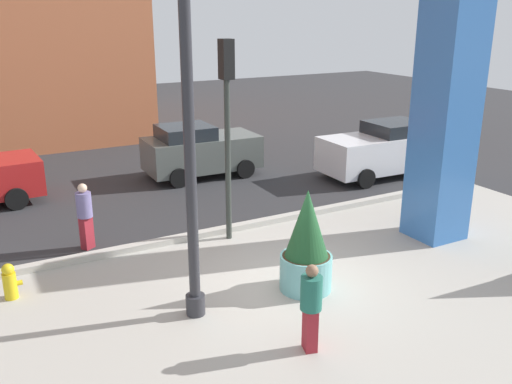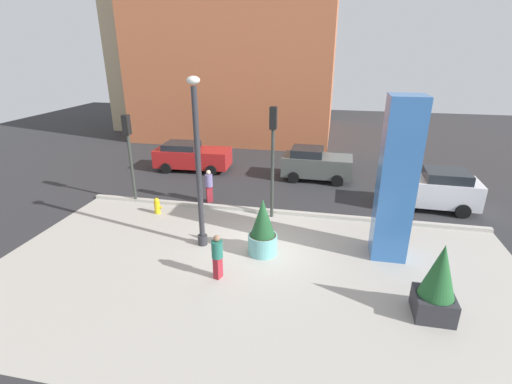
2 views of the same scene
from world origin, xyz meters
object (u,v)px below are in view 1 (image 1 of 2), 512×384
object	(u,v)px
lamp_post	(190,159)
pedestrian_on_sidewalk	(311,304)
art_pillar_blue	(444,125)
traffic_light_far_side	(227,109)
pedestrian_crossing	(85,213)
car_far_lane	(200,150)
potted_plant_mid_plaza	(307,245)
fire_hydrant	(10,282)
car_passing_lane	(382,150)

from	to	relation	value
lamp_post	pedestrian_on_sidewalk	xyz separation A→B (m)	(1.23, -1.98, -2.15)
art_pillar_blue	pedestrian_on_sidewalk	size ratio (longest dim) A/B	3.64
traffic_light_far_side	pedestrian_crossing	size ratio (longest dim) A/B	2.98
art_pillar_blue	car_far_lane	size ratio (longest dim) A/B	1.46
art_pillar_blue	potted_plant_mid_plaza	world-z (taller)	art_pillar_blue
fire_hydrant	pedestrian_on_sidewalk	bearing A→B (deg)	-45.68
pedestrian_on_sidewalk	pedestrian_crossing	distance (m)	6.49
car_passing_lane	pedestrian_crossing	bearing A→B (deg)	-171.94
potted_plant_mid_plaza	car_far_lane	bearing A→B (deg)	80.81
art_pillar_blue	pedestrian_crossing	world-z (taller)	art_pillar_blue
car_passing_lane	fire_hydrant	bearing A→B (deg)	-165.14
lamp_post	pedestrian_on_sidewalk	world-z (taller)	lamp_post
traffic_light_far_side	art_pillar_blue	bearing A→B (deg)	-26.84
traffic_light_far_side	pedestrian_on_sidewalk	size ratio (longest dim) A/B	3.09
art_pillar_blue	fire_hydrant	size ratio (longest dim) A/B	7.57
lamp_post	car_far_lane	size ratio (longest dim) A/B	1.60
art_pillar_blue	traffic_light_far_side	xyz separation A→B (m)	(-4.62, 2.34, 0.41)
art_pillar_blue	car_passing_lane	distance (m)	5.77
lamp_post	art_pillar_blue	xyz separation A→B (m)	(6.78, 0.68, -0.18)
art_pillar_blue	pedestrian_crossing	distance (m)	8.78
traffic_light_far_side	pedestrian_on_sidewalk	distance (m)	5.62
car_far_lane	car_passing_lane	bearing A→B (deg)	-28.44
lamp_post	car_far_lane	world-z (taller)	lamp_post
potted_plant_mid_plaza	pedestrian_crossing	size ratio (longest dim) A/B	1.32
lamp_post	potted_plant_mid_plaza	distance (m)	3.12
fire_hydrant	car_passing_lane	distance (m)	12.63
pedestrian_on_sidewalk	pedestrian_crossing	xyz separation A→B (m)	(-2.30, 6.07, 0.04)
car_passing_lane	pedestrian_crossing	world-z (taller)	car_passing_lane
fire_hydrant	pedestrian_crossing	distance (m)	2.64
art_pillar_blue	car_passing_lane	bearing A→B (deg)	63.20
art_pillar_blue	traffic_light_far_side	distance (m)	5.19
car_far_lane	pedestrian_crossing	bearing A→B (deg)	-137.50
car_passing_lane	pedestrian_on_sidewalk	bearing A→B (deg)	-136.79
lamp_post	car_far_lane	distance (m)	9.54
potted_plant_mid_plaza	lamp_post	bearing A→B (deg)	176.26
potted_plant_mid_plaza	fire_hydrant	distance (m)	5.89
potted_plant_mid_plaza	traffic_light_far_side	size ratio (longest dim) A/B	0.44
traffic_light_far_side	pedestrian_on_sidewalk	xyz separation A→B (m)	(-0.94, -5.00, -2.38)
art_pillar_blue	pedestrian_on_sidewalk	xyz separation A→B (m)	(-5.56, -2.66, -1.98)
pedestrian_on_sidewalk	lamp_post	bearing A→B (deg)	121.72
art_pillar_blue	potted_plant_mid_plaza	xyz separation A→B (m)	(-4.43, -0.83, -1.87)
lamp_post	traffic_light_far_side	xyz separation A→B (m)	(2.17, 3.02, 0.23)
art_pillar_blue	fire_hydrant	distance (m)	10.18
fire_hydrant	pedestrian_crossing	xyz separation A→B (m)	(1.88, 1.78, 0.53)
potted_plant_mid_plaza	car_far_lane	xyz separation A→B (m)	(1.40, 8.66, -0.07)
car_far_lane	pedestrian_crossing	size ratio (longest dim) A/B	2.39
car_passing_lane	pedestrian_crossing	distance (m)	10.42
potted_plant_mid_plaza	traffic_light_far_side	xyz separation A→B (m)	(-0.19, 3.17, 2.27)
art_pillar_blue	fire_hydrant	xyz separation A→B (m)	(-9.74, 1.62, -2.47)
art_pillar_blue	car_far_lane	xyz separation A→B (m)	(-3.02, 7.83, -1.94)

